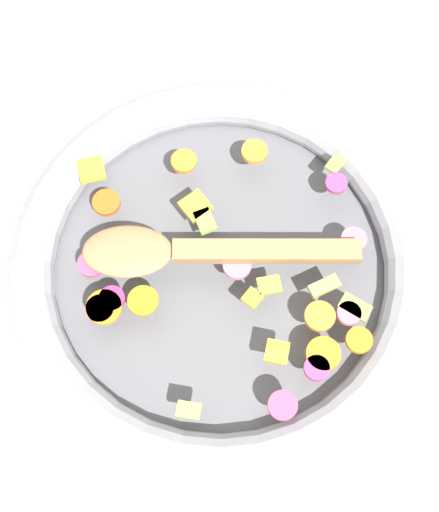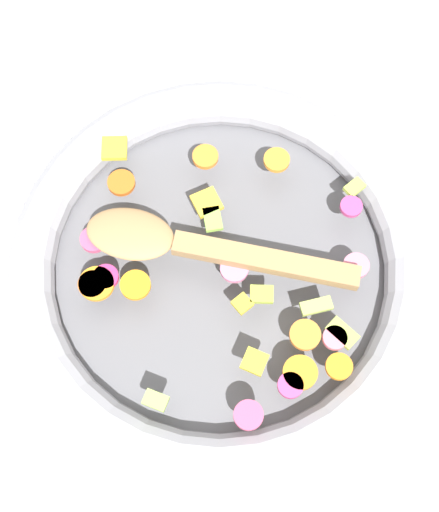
{
  "view_description": "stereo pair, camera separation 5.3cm",
  "coord_description": "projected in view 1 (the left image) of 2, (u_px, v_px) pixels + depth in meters",
  "views": [
    {
      "loc": [
        -0.14,
        0.22,
        0.72
      ],
      "look_at": [
        0.0,
        0.0,
        0.05
      ],
      "focal_mm": 50.0,
      "sensor_mm": 36.0,
      "label": 1
    },
    {
      "loc": [
        -0.18,
        0.18,
        0.72
      ],
      "look_at": [
        0.0,
        0.0,
        0.05
      ],
      "focal_mm": 50.0,
      "sensor_mm": 36.0,
      "label": 2
    }
  ],
  "objects": [
    {
      "name": "ground_plane",
      "position": [
        220.0,
        273.0,
        0.77
      ],
      "size": [
        4.0,
        4.0,
        0.0
      ],
      "primitive_type": "plane",
      "color": "silver"
    },
    {
      "name": "chopped_vegetables",
      "position": [
        224.0,
        275.0,
        0.71
      ],
      "size": [
        0.36,
        0.32,
        0.01
      ],
      "color": "orange",
      "rests_on": "skillet"
    },
    {
      "name": "wooden_spoon",
      "position": [
        190.0,
        251.0,
        0.71
      ],
      "size": [
        0.25,
        0.18,
        0.01
      ],
      "color": "#A87F51",
      "rests_on": "chopped_vegetables"
    },
    {
      "name": "skillet",
      "position": [
        220.0,
        266.0,
        0.75
      ],
      "size": [
        0.45,
        0.45,
        0.05
      ],
      "color": "slate",
      "rests_on": "ground_plane"
    }
  ]
}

